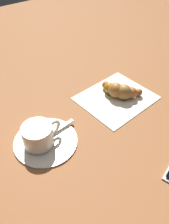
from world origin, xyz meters
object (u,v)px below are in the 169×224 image
at_px(saucer, 46,141).
at_px(napkin, 116,98).
at_px(teaspoon, 43,138).
at_px(sugar_packet, 38,127).
at_px(espresso_cup, 39,136).
at_px(croissant, 120,91).

height_order(saucer, napkin, saucer).
bearing_deg(teaspoon, saucer, 121.48).
relative_size(saucer, teaspoon, 1.10).
distance_m(teaspoon, sugar_packet, 0.04).
bearing_deg(saucer, napkin, -173.56).
bearing_deg(espresso_cup, saucer, -173.09).
bearing_deg(sugar_packet, teaspoon, 72.34).
distance_m(saucer, espresso_cup, 0.03).
distance_m(espresso_cup, teaspoon, 0.03).
xyz_separation_m(sugar_packet, croissant, (-0.24, 0.02, 0.01)).
xyz_separation_m(teaspoon, napkin, (-0.24, -0.02, -0.01)).
bearing_deg(napkin, teaspoon, 4.91).
relative_size(teaspoon, croissant, 1.23).
height_order(espresso_cup, teaspoon, espresso_cup).
height_order(teaspoon, napkin, teaspoon).
height_order(teaspoon, croissant, croissant).
relative_size(saucer, croissant, 1.35).
distance_m(espresso_cup, sugar_packet, 0.05).
bearing_deg(sugar_packet, napkin, 168.67).
xyz_separation_m(espresso_cup, teaspoon, (-0.01, -0.01, -0.02)).
xyz_separation_m(teaspoon, croissant, (-0.25, -0.02, 0.01)).
height_order(saucer, sugar_packet, sugar_packet).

